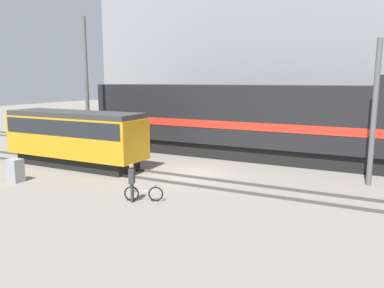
{
  "coord_description": "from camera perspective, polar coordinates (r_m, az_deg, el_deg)",
  "views": [
    {
      "loc": [
        9.28,
        -18.11,
        5.19
      ],
      "look_at": [
        0.31,
        -0.47,
        1.8
      ],
      "focal_mm": 35.0,
      "sensor_mm": 36.0,
      "label": 1
    }
  ],
  "objects": [
    {
      "name": "ground_plane",
      "position": [
        21.0,
        -0.18,
        -4.59
      ],
      "size": [
        120.0,
        120.0,
        0.0
      ],
      "primitive_type": "plane",
      "color": "slate"
    },
    {
      "name": "track_near",
      "position": [
        19.73,
        -2.13,
        -5.33
      ],
      "size": [
        60.0,
        1.5,
        0.14
      ],
      "color": "#47423D",
      "rests_on": "ground"
    },
    {
      "name": "track_far",
      "position": [
        25.9,
        5.39,
        -1.73
      ],
      "size": [
        60.0,
        1.51,
        0.14
      ],
      "color": "#47423D",
      "rests_on": "ground"
    },
    {
      "name": "building_backdrop",
      "position": [
        34.21,
        11.45,
        13.12
      ],
      "size": [
        31.5,
        6.0,
        14.66
      ],
      "color": "gray",
      "rests_on": "ground"
    },
    {
      "name": "freight_locomotive",
      "position": [
        25.11,
        8.02,
        3.59
      ],
      "size": [
        21.97,
        3.04,
        5.47
      ],
      "color": "black",
      "rests_on": "ground"
    },
    {
      "name": "streetcar",
      "position": [
        23.55,
        -17.37,
        1.27
      ],
      "size": [
        9.04,
        2.54,
        3.34
      ],
      "color": "black",
      "rests_on": "ground"
    },
    {
      "name": "bicycle",
      "position": [
        16.47,
        -7.38,
        -7.51
      ],
      "size": [
        1.6,
        0.8,
        0.72
      ],
      "color": "black",
      "rests_on": "ground"
    },
    {
      "name": "person",
      "position": [
        16.24,
        -9.16,
        -5.26
      ],
      "size": [
        0.35,
        0.42,
        1.69
      ],
      "color": "#333333",
      "rests_on": "ground"
    },
    {
      "name": "utility_pole_left",
      "position": [
        27.32,
        -15.75,
        8.4
      ],
      "size": [
        0.26,
        0.26,
        9.47
      ],
      "color": "#595959",
      "rests_on": "ground"
    },
    {
      "name": "utility_pole_center",
      "position": [
        20.2,
        26.0,
        4.15
      ],
      "size": [
        0.26,
        0.26,
        7.15
      ],
      "color": "#595959",
      "rests_on": "ground"
    },
    {
      "name": "signal_box",
      "position": [
        21.32,
        -25.33,
        -3.67
      ],
      "size": [
        0.7,
        0.6,
        1.2
      ],
      "color": "gray",
      "rests_on": "ground"
    }
  ]
}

